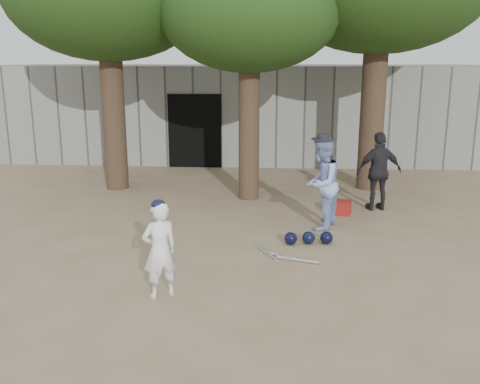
# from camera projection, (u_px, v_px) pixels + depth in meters

# --- Properties ---
(ground) EXTENTS (70.00, 70.00, 0.00)m
(ground) POSITION_uv_depth(u_px,v_px,m) (199.00, 263.00, 8.69)
(ground) COLOR #937C5E
(ground) RESTS_ON ground
(boy_player) EXTENTS (0.60, 0.55, 1.36)m
(boy_player) POSITION_uv_depth(u_px,v_px,m) (160.00, 250.00, 7.32)
(boy_player) COLOR white
(boy_player) RESTS_ON ground
(spectator_blue) EXTENTS (0.94, 1.05, 1.79)m
(spectator_blue) POSITION_uv_depth(u_px,v_px,m) (321.00, 184.00, 10.26)
(spectator_blue) COLOR #94AAE4
(spectator_blue) RESTS_ON ground
(spectator_dark) EXTENTS (1.07, 0.64, 1.71)m
(spectator_dark) POSITION_uv_depth(u_px,v_px,m) (379.00, 171.00, 11.54)
(spectator_dark) COLOR black
(spectator_dark) RESTS_ON ground
(red_bag) EXTENTS (0.49, 0.42, 0.30)m
(red_bag) POSITION_uv_depth(u_px,v_px,m) (340.00, 207.00, 11.36)
(red_bag) COLOR #A32A15
(red_bag) RESTS_ON ground
(back_building) EXTENTS (16.00, 5.24, 3.00)m
(back_building) POSITION_uv_depth(u_px,v_px,m) (240.00, 110.00, 18.32)
(back_building) COLOR gray
(back_building) RESTS_ON ground
(helmet_row) EXTENTS (0.87, 0.31, 0.23)m
(helmet_row) POSITION_uv_depth(u_px,v_px,m) (309.00, 238.00, 9.54)
(helmet_row) COLOR black
(helmet_row) RESTS_ON ground
(bat_pile) EXTENTS (1.09, 0.83, 0.06)m
(bat_pile) POSITION_uv_depth(u_px,v_px,m) (281.00, 256.00, 8.94)
(bat_pile) COLOR silver
(bat_pile) RESTS_ON ground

